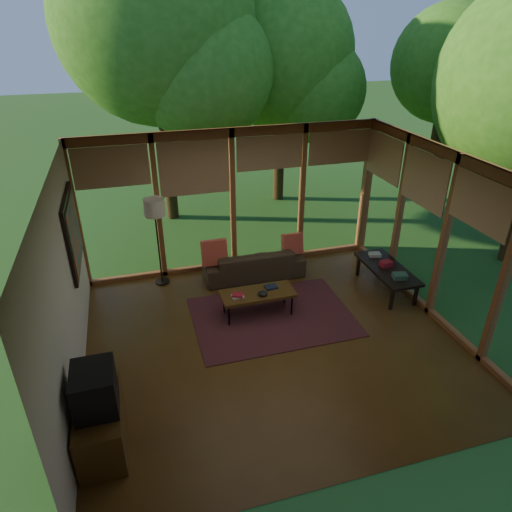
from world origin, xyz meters
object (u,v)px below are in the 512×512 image
object	(u,v)px
coffee_table	(258,294)
side_console	(387,269)
media_cabinet	(101,426)
television	(95,389)
floor_lamp	(155,212)
sofa	(253,263)

from	to	relation	value
coffee_table	side_console	bearing A→B (deg)	2.68
media_cabinet	side_console	world-z (taller)	media_cabinet
side_console	media_cabinet	bearing A→B (deg)	-156.32
television	floor_lamp	xyz separation A→B (m)	(1.00, 3.50, 0.56)
television	coffee_table	world-z (taller)	television
media_cabinet	television	bearing A→B (deg)	0.00
media_cabinet	floor_lamp	xyz separation A→B (m)	(1.02, 3.50, 1.11)
sofa	media_cabinet	distance (m)	4.27
floor_lamp	sofa	bearing A→B (deg)	-7.13
television	floor_lamp	size ratio (longest dim) A/B	0.33
floor_lamp	coffee_table	world-z (taller)	floor_lamp
media_cabinet	side_console	xyz separation A→B (m)	(4.87, 2.14, 0.11)
side_console	coffee_table	bearing A→B (deg)	-177.32
television	coffee_table	xyz separation A→B (m)	(2.42, 2.02, -0.46)
floor_lamp	side_console	size ratio (longest dim) A/B	1.18
media_cabinet	sofa	bearing A→B (deg)	50.32
sofa	media_cabinet	size ratio (longest dim) A/B	1.86
coffee_table	television	bearing A→B (deg)	-140.14
media_cabinet	floor_lamp	world-z (taller)	floor_lamp
sofa	media_cabinet	xyz separation A→B (m)	(-2.72, -3.28, 0.03)
media_cabinet	side_console	bearing A→B (deg)	23.68
sofa	floor_lamp	bearing A→B (deg)	-5.95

